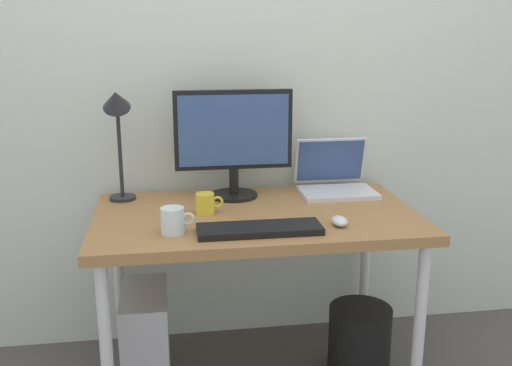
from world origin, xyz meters
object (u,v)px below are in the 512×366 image
laptop (334,179)px  computer_tower (146,340)px  monitor (234,138)px  mouse (339,221)px  coffee_mug (206,203)px  desk (256,229)px  keyboard (260,229)px  desk_lamp (117,118)px  glass_cup (173,221)px  wastebasket (359,341)px

laptop → computer_tower: 1.04m
monitor → mouse: (0.34, -0.43, -0.24)m
coffee_mug → computer_tower: bearing=-173.3°
desk → keyboard: (-0.02, -0.23, 0.08)m
monitor → laptop: bearing=2.2°
laptop → computer_tower: bearing=-162.7°
desk_lamp → glass_cup: size_ratio=4.11×
laptop → desk_lamp: 0.96m
desk → mouse: mouse is taller
desk → wastebasket: (0.43, -0.04, -0.51)m
keyboard → coffee_mug: 0.30m
glass_cup → computer_tower: glass_cup is taller
desk → wastebasket: size_ratio=4.18×
computer_tower → desk_lamp: bearing=108.1°
coffee_mug → laptop: bearing=21.6°
laptop → computer_tower: (-0.83, -0.26, -0.57)m
coffee_mug → computer_tower: coffee_mug is taller
desk_lamp → wastebasket: size_ratio=1.62×
keyboard → computer_tower: 0.71m
keyboard → laptop: bearing=49.6°
desk → glass_cup: (-0.32, -0.19, 0.11)m
keyboard → wastebasket: size_ratio=1.47×
laptop → monitor: bearing=-177.8°
coffee_mug → wastebasket: bearing=-5.6°
desk → glass_cup: glass_cup is taller
desk_lamp → computer_tower: 0.90m
desk → desk_lamp: size_ratio=2.57×
desk → computer_tower: size_ratio=2.98×
mouse → coffee_mug: bearing=155.0°
computer_tower → wastebasket: 0.88m
monitor → desk_lamp: desk_lamp is taller
wastebasket → desk: bearing=174.7°
desk → monitor: monitor is taller
desk → monitor: (-0.06, 0.24, 0.32)m
laptop → keyboard: bearing=-130.4°
monitor → desk_lamp: (-0.47, 0.00, 0.09)m
desk → keyboard: size_ratio=2.85×
laptop → wastebasket: bearing=-81.0°
desk_lamp → glass_cup: desk_lamp is taller
mouse → computer_tower: size_ratio=0.21×
computer_tower → mouse: bearing=-14.7°
monitor → wastebasket: 1.00m
desk_lamp → coffee_mug: desk_lamp is taller
mouse → desk: bearing=144.5°
desk → coffee_mug: 0.22m
laptop → coffee_mug: laptop is taller
laptop → glass_cup: laptop is taller
coffee_mug → desk: bearing=-6.3°
desk → laptop: size_ratio=3.92×
desk_lamp → computer_tower: bearing=-71.9°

